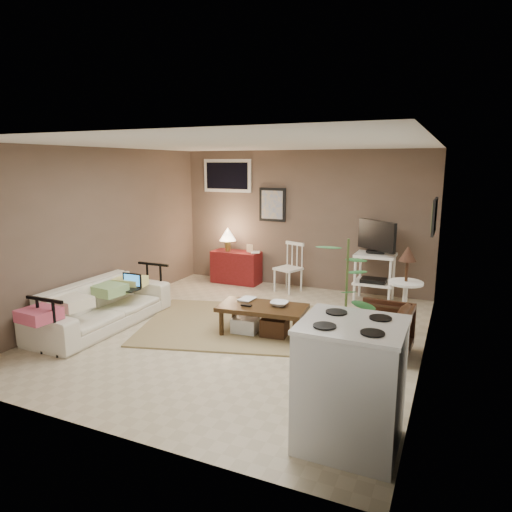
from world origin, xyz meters
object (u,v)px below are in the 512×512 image
at_px(side_table, 406,280).
at_px(potted_plant, 346,313).
at_px(tv_stand, 375,259).
at_px(armchair, 382,327).
at_px(stove, 350,384).
at_px(red_console, 235,264).
at_px(coffee_table, 262,318).
at_px(spindle_chair, 289,269).
at_px(sofa, 101,298).

bearing_deg(side_table, potted_plant, -100.10).
distance_m(tv_stand, armchair, 2.12).
bearing_deg(stove, red_console, 126.66).
bearing_deg(side_table, coffee_table, -153.99).
bearing_deg(tv_stand, potted_plant, -85.26).
bearing_deg(red_console, armchair, -36.28).
height_order(red_console, side_table, side_table).
relative_size(coffee_table, spindle_chair, 1.37).
distance_m(coffee_table, tv_stand, 2.37).
xyz_separation_m(coffee_table, red_console, (-1.49, 2.23, 0.12)).
height_order(sofa, tv_stand, tv_stand).
xyz_separation_m(side_table, stove, (-0.11, -2.65, -0.21)).
height_order(coffee_table, stove, stove).
bearing_deg(spindle_chair, side_table, -32.11).
bearing_deg(side_table, spindle_chair, 147.89).
xyz_separation_m(spindle_chair, potted_plant, (1.71, -3.19, 0.42)).
relative_size(armchair, stove, 0.64).
bearing_deg(stove, spindle_chair, 116.23).
bearing_deg(potted_plant, side_table, 79.90).
distance_m(red_console, stove, 5.08).
xyz_separation_m(sofa, tv_stand, (3.16, 2.65, 0.29)).
distance_m(coffee_table, armchair, 1.50).
bearing_deg(coffee_table, stove, -50.12).
bearing_deg(sofa, tv_stand, -49.99).
relative_size(sofa, tv_stand, 1.58).
xyz_separation_m(tv_stand, stove, (0.49, -3.91, -0.19)).
distance_m(red_console, potted_plant, 4.38).
height_order(armchair, stove, stove).
relative_size(armchair, potted_plant, 0.42).
height_order(red_console, tv_stand, tv_stand).
bearing_deg(tv_stand, spindle_chair, 179.14).
height_order(red_console, stove, red_console).
xyz_separation_m(coffee_table, spindle_chair, (-0.40, 2.09, 0.16)).
bearing_deg(side_table, sofa, -159.80).
relative_size(red_console, potted_plant, 0.67).
distance_m(red_console, tv_stand, 2.57).
relative_size(side_table, potted_plant, 0.75).
bearing_deg(spindle_chair, red_console, 172.80).
bearing_deg(stove, tv_stand, 97.11).
distance_m(sofa, side_table, 4.02).
relative_size(coffee_table, side_table, 1.00).
xyz_separation_m(coffee_table, potted_plant, (1.31, -1.09, 0.58)).
xyz_separation_m(spindle_chair, tv_stand, (1.45, -0.02, 0.29)).
height_order(spindle_chair, potted_plant, potted_plant).
distance_m(side_table, potted_plant, 1.93).
xyz_separation_m(armchair, stove, (0.04, -1.88, 0.18)).
bearing_deg(red_console, spindle_chair, -7.20).
bearing_deg(tv_stand, side_table, -64.61).
bearing_deg(sofa, stove, -109.17).
distance_m(tv_stand, stove, 3.95).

